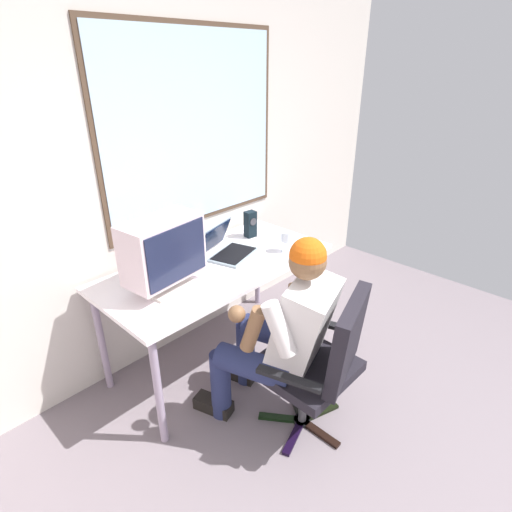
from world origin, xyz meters
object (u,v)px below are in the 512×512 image
Objects in this scene: wine_glass at (286,238)px; crt_monitor at (163,250)px; person_seated at (281,329)px; desk_speaker at (250,224)px; desk at (218,274)px; office_chair at (324,358)px; laptop at (225,246)px.

crt_monitor is at bearing 167.51° from wine_glass.
person_seated is 6.00× the size of desk_speaker.
desk is 1.30× the size of person_seated.
wine_glass is at bearing -93.18° from desk_speaker.
office_chair is (-0.04, -0.89, -0.16)m from desk.
crt_monitor is at bearing 114.39° from person_seated.
desk is 0.53m from wine_glass.
crt_monitor is 2.41× the size of desk_speaker.
laptop is (0.25, 0.72, 0.19)m from person_seated.
crt_monitor reaches higher than desk_speaker.
laptop is (0.19, 0.97, 0.29)m from office_chair.
wine_glass is at bearing -12.49° from crt_monitor.
crt_monitor is (-0.40, -0.01, 0.31)m from desk.
crt_monitor is (-0.36, 0.88, 0.47)m from office_chair.
desk_speaker reaches higher than office_chair.
laptop reaches higher than desk_speaker.
desk is 0.66m from person_seated.
wine_glass is (0.32, -0.28, 0.05)m from laptop.
person_seated reaches higher than wine_glass.
desk_speaker reaches higher than wine_glass.
desk_speaker is (0.34, 0.08, 0.04)m from laptop.
office_chair is at bearing -100.85° from laptop.
person_seated is at bearing -65.61° from crt_monitor.
office_chair is 4.56× the size of desk_speaker.
desk is at bearing -151.51° from laptop.
person_seated reaches higher than desk_speaker.
crt_monitor is 0.89m from wine_glass.
laptop reaches higher than desk.
office_chair is at bearing -67.98° from crt_monitor.
crt_monitor is 0.91m from desk_speaker.
laptop is at bearing 28.49° from desk.
crt_monitor is at bearing -170.80° from laptop.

